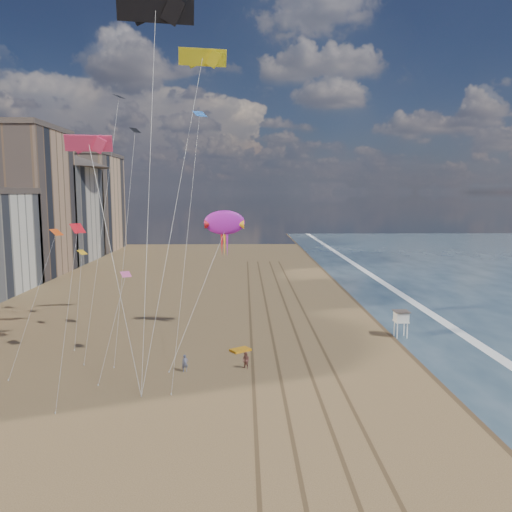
% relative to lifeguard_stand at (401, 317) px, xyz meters
% --- Properties ---
extents(ground, '(260.00, 260.00, 0.00)m').
position_rel_lifeguard_stand_xyz_m(ground, '(-15.66, -27.63, -2.33)').
color(ground, brown).
rests_on(ground, ground).
extents(wet_sand, '(260.00, 260.00, 0.00)m').
position_rel_lifeguard_stand_xyz_m(wet_sand, '(3.34, 12.37, -2.33)').
color(wet_sand, '#42301E').
rests_on(wet_sand, ground).
extents(foam, '(260.00, 260.00, 0.00)m').
position_rel_lifeguard_stand_xyz_m(foam, '(7.54, 12.37, -2.33)').
color(foam, white).
rests_on(foam, ground).
extents(tracks, '(7.68, 120.00, 0.01)m').
position_rel_lifeguard_stand_xyz_m(tracks, '(-13.11, 2.37, -2.33)').
color(tracks, brown).
rests_on(tracks, ground).
extents(buildings, '(34.72, 131.35, 29.00)m').
position_rel_lifeguard_stand_xyz_m(buildings, '(-61.40, 37.96, 11.22)').
color(buildings, '#C6B284').
rests_on(buildings, ground).
extents(lifeguard_stand, '(1.68, 1.68, 3.03)m').
position_rel_lifeguard_stand_xyz_m(lifeguard_stand, '(0.00, 0.00, 0.00)').
color(lifeguard_stand, silver).
rests_on(lifeguard_stand, ground).
extents(grounded_kite, '(2.34, 2.14, 0.22)m').
position_rel_lifeguard_stand_xyz_m(grounded_kite, '(-18.04, -4.51, -2.22)').
color(grounded_kite, orange).
rests_on(grounded_kite, ground).
extents(show_kite, '(4.61, 7.14, 18.32)m').
position_rel_lifeguard_stand_xyz_m(show_kite, '(-19.87, 2.64, 10.44)').
color(show_kite, purple).
rests_on(show_kite, ground).
extents(kite_flyer_a, '(0.66, 0.53, 1.57)m').
position_rel_lifeguard_stand_xyz_m(kite_flyer_a, '(-23.04, -10.35, -1.55)').
color(kite_flyer_a, slate).
rests_on(kite_flyer_a, ground).
extents(kite_flyer_b, '(0.98, 0.96, 1.59)m').
position_rel_lifeguard_stand_xyz_m(kite_flyer_b, '(-17.49, -9.78, -1.54)').
color(kite_flyer_b, '#93564B').
rests_on(kite_flyer_b, ground).
extents(parafoils, '(14.63, 11.11, 13.58)m').
position_rel_lifeguard_stand_xyz_m(parafoils, '(-25.71, -4.70, 27.24)').
color(parafoils, black).
rests_on(parafoils, ground).
extents(small_kites, '(16.09, 11.97, 18.67)m').
position_rel_lifeguard_stand_xyz_m(small_kites, '(-30.60, -2.60, 14.93)').
color(small_kites, pink).
rests_on(small_kites, ground).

